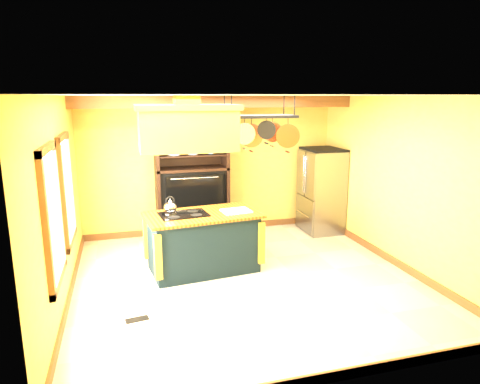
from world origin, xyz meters
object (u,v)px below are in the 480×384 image
kitchen_island (203,241)px  range_hood (187,127)px  refrigerator (321,192)px  hutch (192,191)px  pot_rack (260,125)px

kitchen_island → range_hood: range_hood is taller
refrigerator → hutch: size_ratio=0.69×
range_hood → refrigerator: (2.87, 1.36, -1.45)m
kitchen_island → range_hood: (-0.20, -0.00, 1.78)m
range_hood → refrigerator: range_hood is taller
hutch → pot_rack: bearing=-64.8°
refrigerator → hutch: 2.58m
refrigerator → hutch: hutch is taller
range_hood → refrigerator: 3.49m
kitchen_island → range_hood: bearing=173.6°
pot_rack → refrigerator: bearing=37.7°
pot_rack → hutch: size_ratio=0.50×
kitchen_island → refrigerator: refrigerator is taller
kitchen_island → pot_rack: size_ratio=1.53×
pot_rack → hutch: 2.31m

